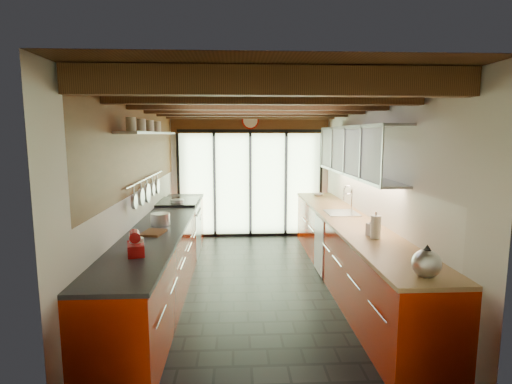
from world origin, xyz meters
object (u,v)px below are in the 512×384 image
Objects in this scene: paper_towel at (376,227)px; soap_bottle at (371,227)px; stand_mixer at (136,245)px; bowl at (318,195)px; kettle at (427,262)px.

paper_towel reaches higher than soap_bottle.
stand_mixer reaches higher than bowl.
bowl is (0.00, 3.03, -0.08)m from soap_bottle.
bowl is at bearing 90.00° from soap_bottle.
paper_towel is at bearing 10.61° from stand_mixer.
paper_towel reaches higher than stand_mixer.
soap_bottle is at bearing 90.00° from paper_towel.
stand_mixer is 2.61m from soap_bottle.
kettle is at bearing -90.00° from soap_bottle.
soap_bottle is (2.54, 0.61, 0.01)m from stand_mixer.
stand_mixer is 1.58× the size of bowl.
paper_towel is (-0.00, 1.21, 0.01)m from kettle.
bowl is at bearing 90.00° from paper_towel.
soap_bottle is at bearing -90.00° from bowl.
stand_mixer is 0.97× the size of paper_towel.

